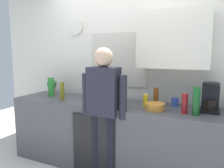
# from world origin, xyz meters

# --- Properties ---
(kitchen_counter) EXTENTS (2.92, 0.64, 0.89)m
(kitchen_counter) POSITION_xyz_m (0.00, 0.30, 0.45)
(kitchen_counter) COLOR #4C4C51
(kitchen_counter) RESTS_ON ground_plane
(dishwasher_panel) EXTENTS (0.56, 0.02, 0.80)m
(dishwasher_panel) POSITION_xyz_m (-0.13, -0.03, 0.40)
(dishwasher_panel) COLOR black
(dishwasher_panel) RESTS_ON ground_plane
(back_wall_assembly) EXTENTS (4.52, 0.42, 2.60)m
(back_wall_assembly) POSITION_xyz_m (0.09, 0.70, 1.36)
(back_wall_assembly) COLOR silver
(back_wall_assembly) RESTS_ON ground_plane
(coffee_maker) EXTENTS (0.20, 0.20, 0.33)m
(coffee_maker) POSITION_xyz_m (1.12, 0.40, 1.04)
(coffee_maker) COLOR black
(coffee_maker) RESTS_ON kitchen_counter
(bottle_green_wine) EXTENTS (0.07, 0.07, 0.30)m
(bottle_green_wine) POSITION_xyz_m (0.99, 0.19, 1.04)
(bottle_green_wine) COLOR #195923
(bottle_green_wine) RESTS_ON kitchen_counter
(bottle_red_vinegar) EXTENTS (0.06, 0.06, 0.22)m
(bottle_red_vinegar) POSITION_xyz_m (0.87, 0.20, 1.00)
(bottle_red_vinegar) COLOR maroon
(bottle_red_vinegar) RESTS_ON kitchen_counter
(bottle_clear_soda) EXTENTS (0.09, 0.09, 0.28)m
(bottle_clear_soda) POSITION_xyz_m (-1.05, 0.32, 1.03)
(bottle_clear_soda) COLOR #2D8C33
(bottle_clear_soda) RESTS_ON kitchen_counter
(bottle_amber_beer) EXTENTS (0.06, 0.06, 0.23)m
(bottle_amber_beer) POSITION_xyz_m (0.52, 0.37, 1.01)
(bottle_amber_beer) COLOR brown
(bottle_amber_beer) RESTS_ON kitchen_counter
(bottle_olive_oil) EXTENTS (0.06, 0.06, 0.25)m
(bottle_olive_oil) POSITION_xyz_m (-0.74, 0.18, 1.02)
(bottle_olive_oil) COLOR olive
(bottle_olive_oil) RESTS_ON kitchen_counter
(bottle_dark_sauce) EXTENTS (0.06, 0.06, 0.18)m
(bottle_dark_sauce) POSITION_xyz_m (0.18, 0.15, 0.98)
(bottle_dark_sauce) COLOR black
(bottle_dark_sauce) RESTS_ON kitchen_counter
(cup_blue_mug) EXTENTS (0.08, 0.08, 0.10)m
(cup_blue_mug) POSITION_xyz_m (0.73, 0.50, 0.94)
(cup_blue_mug) COLOR #3351B2
(cup_blue_mug) RESTS_ON kitchen_counter
(mixing_bowl) EXTENTS (0.22, 0.22, 0.08)m
(mixing_bowl) POSITION_xyz_m (0.55, 0.21, 0.93)
(mixing_bowl) COLOR orange
(mixing_bowl) RESTS_ON kitchen_counter
(potted_plant) EXTENTS (0.15, 0.15, 0.23)m
(potted_plant) POSITION_xyz_m (-1.17, 0.47, 1.02)
(potted_plant) COLOR #9E5638
(potted_plant) RESTS_ON kitchen_counter
(dish_soap) EXTENTS (0.06, 0.06, 0.18)m
(dish_soap) POSITION_xyz_m (0.41, 0.31, 0.97)
(dish_soap) COLOR yellow
(dish_soap) RESTS_ON kitchen_counter
(person_at_sink) EXTENTS (0.57, 0.22, 1.60)m
(person_at_sink) POSITION_xyz_m (0.00, 0.00, 0.95)
(person_at_sink) COLOR black
(person_at_sink) RESTS_ON ground_plane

